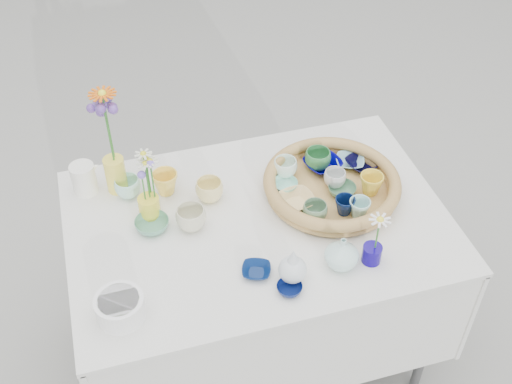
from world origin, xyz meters
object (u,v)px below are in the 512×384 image
object	(u,v)px
tall_vase_yellow	(116,174)
bud_vase_seafoam	(342,253)
wicker_tray	(332,185)
display_table	(257,349)

from	to	relation	value
tall_vase_yellow	bud_vase_seafoam	bearing A→B (deg)	-41.37
bud_vase_seafoam	wicker_tray	bearing A→B (deg)	74.16
display_table	bud_vase_seafoam	xyz separation A→B (m)	(0.19, -0.26, 0.82)
display_table	tall_vase_yellow	distance (m)	0.98
wicker_tray	display_table	bearing A→B (deg)	-169.88
bud_vase_seafoam	tall_vase_yellow	xyz separation A→B (m)	(-0.62, 0.54, 0.01)
display_table	bud_vase_seafoam	bearing A→B (deg)	-54.22
display_table	tall_vase_yellow	world-z (taller)	tall_vase_yellow
bud_vase_seafoam	tall_vase_yellow	bearing A→B (deg)	138.63
wicker_tray	bud_vase_seafoam	world-z (taller)	bud_vase_seafoam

